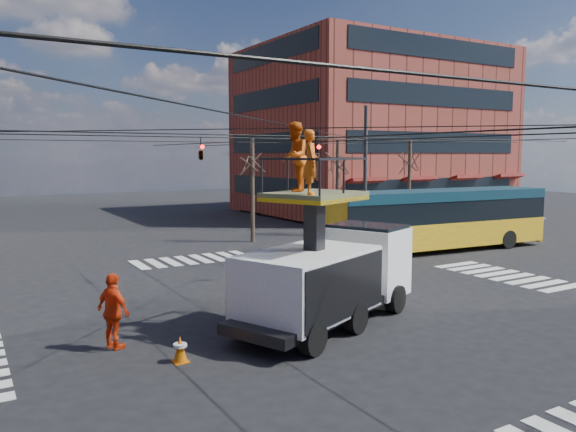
{
  "coord_description": "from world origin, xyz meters",
  "views": [
    {
      "loc": [
        -9.59,
        -15.35,
        5.08
      ],
      "look_at": [
        0.95,
        2.58,
        2.78
      ],
      "focal_mm": 35.0,
      "sensor_mm": 36.0,
      "label": 1
    }
  ],
  "objects_px": {
    "utility_truck": "(328,258)",
    "flagger": "(356,269)",
    "city_bus": "(438,218)",
    "worker_ground": "(113,311)",
    "traffic_cone": "(180,349)"
  },
  "relations": [
    {
      "from": "utility_truck",
      "to": "flagger",
      "type": "relative_size",
      "value": 4.26
    },
    {
      "from": "city_bus",
      "to": "flagger",
      "type": "height_order",
      "value": "city_bus"
    },
    {
      "from": "worker_ground",
      "to": "flagger",
      "type": "xyz_separation_m",
      "value": [
        9.24,
        1.74,
        -0.15
      ]
    },
    {
      "from": "utility_truck",
      "to": "city_bus",
      "type": "relative_size",
      "value": 0.56
    },
    {
      "from": "traffic_cone",
      "to": "utility_truck",
      "type": "bearing_deg",
      "value": 9.61
    },
    {
      "from": "city_bus",
      "to": "flagger",
      "type": "relative_size",
      "value": 7.54
    },
    {
      "from": "utility_truck",
      "to": "traffic_cone",
      "type": "bearing_deg",
      "value": 166.26
    },
    {
      "from": "utility_truck",
      "to": "flagger",
      "type": "bearing_deg",
      "value": 17.41
    },
    {
      "from": "flagger",
      "to": "worker_ground",
      "type": "bearing_deg",
      "value": -76.56
    },
    {
      "from": "city_bus",
      "to": "worker_ground",
      "type": "relative_size",
      "value": 6.45
    },
    {
      "from": "utility_truck",
      "to": "worker_ground",
      "type": "distance_m",
      "value": 6.27
    },
    {
      "from": "utility_truck",
      "to": "flagger",
      "type": "distance_m",
      "value": 4.26
    },
    {
      "from": "city_bus",
      "to": "traffic_cone",
      "type": "height_order",
      "value": "city_bus"
    },
    {
      "from": "utility_truck",
      "to": "worker_ground",
      "type": "xyz_separation_m",
      "value": [
        -6.12,
        0.94,
        -0.98
      ]
    },
    {
      "from": "utility_truck",
      "to": "city_bus",
      "type": "xyz_separation_m",
      "value": [
        12.28,
        7.65,
        -0.26
      ]
    }
  ]
}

